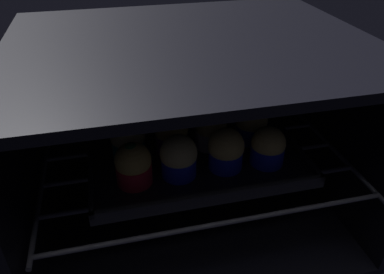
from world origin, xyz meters
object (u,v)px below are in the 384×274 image
(muffin_row1_col0, at_px, (128,138))
(muffin_row2_col3, at_px, (239,105))
(baking_tray, at_px, (192,148))
(muffin_row1_col1, at_px, (171,133))
(muffin_row2_col0, at_px, (123,117))
(muffin_row0_col3, at_px, (268,147))
(muffin_row1_col2, at_px, (211,131))
(muffin_row2_col2, at_px, (201,110))
(muffin_row0_col2, at_px, (226,150))
(muffin_row2_col1, at_px, (165,113))
(muffin_row0_col1, at_px, (179,157))
(muffin_row1_col3, at_px, (251,124))
(muffin_row0_col0, at_px, (133,164))

(muffin_row1_col0, bearing_deg, muffin_row2_col3, 18.38)
(baking_tray, xyz_separation_m, muffin_row1_col0, (-0.12, 0.00, 0.04))
(muffin_row1_col1, relative_size, muffin_row2_col0, 0.96)
(muffin_row0_col3, distance_m, muffin_row1_col0, 0.25)
(muffin_row2_col0, bearing_deg, baking_tray, -32.67)
(muffin_row1_col2, bearing_deg, muffin_row2_col2, 88.21)
(muffin_row0_col2, bearing_deg, muffin_row2_col1, 117.12)
(muffin_row0_col1, bearing_deg, muffin_row1_col1, 88.28)
(muffin_row2_col0, distance_m, muffin_row2_col3, 0.24)
(muffin_row2_col0, bearing_deg, muffin_row1_col1, -43.03)
(muffin_row0_col1, distance_m, muffin_row2_col0, 0.17)
(muffin_row1_col2, height_order, muffin_row2_col0, muffin_row2_col0)
(muffin_row0_col3, xyz_separation_m, muffin_row2_col1, (-0.15, 0.16, 0.00))
(baking_tray, bearing_deg, muffin_row2_col2, 63.88)
(baking_tray, xyz_separation_m, muffin_row1_col1, (-0.04, 0.00, 0.04))
(muffin_row2_col2, bearing_deg, muffin_row0_col2, -88.70)
(muffin_row0_col3, xyz_separation_m, muffin_row2_col3, (0.00, 0.16, 0.00))
(muffin_row1_col2, relative_size, muffin_row2_col1, 0.97)
(muffin_row1_col0, xyz_separation_m, muffin_row1_col3, (0.23, -0.00, -0.00))
(muffin_row2_col1, bearing_deg, muffin_row1_col0, -135.88)
(muffin_row0_col0, xyz_separation_m, muffin_row0_col1, (0.07, 0.00, 0.00))
(muffin_row2_col0, distance_m, muffin_row2_col1, 0.08)
(muffin_row0_col2, height_order, muffin_row1_col0, muffin_row1_col0)
(muffin_row1_col3, height_order, muffin_row2_col3, muffin_row1_col3)
(muffin_row0_col1, bearing_deg, muffin_row0_col3, -0.82)
(muffin_row1_col3, bearing_deg, muffin_row1_col2, -179.71)
(muffin_row0_col1, xyz_separation_m, muffin_row1_col1, (0.00, 0.08, -0.00))
(muffin_row1_col1, distance_m, muffin_row1_col3, 0.15)
(muffin_row1_col2, height_order, muffin_row2_col2, muffin_row2_col2)
(muffin_row2_col3, bearing_deg, muffin_row0_col2, -116.70)
(muffin_row2_col1, distance_m, muffin_row2_col2, 0.07)
(muffin_row0_col0, distance_m, muffin_row2_col2, 0.22)
(muffin_row1_col3, bearing_deg, muffin_row2_col3, 87.44)
(muffin_row0_col3, bearing_deg, muffin_row2_col3, 89.26)
(muffin_row1_col1, bearing_deg, muffin_row2_col2, 44.95)
(muffin_row0_col3, height_order, muffin_row2_col0, muffin_row2_col0)
(baking_tray, distance_m, muffin_row2_col1, 0.10)
(baking_tray, relative_size, muffin_row0_col3, 5.43)
(muffin_row0_col1, xyz_separation_m, muffin_row0_col2, (0.08, 0.00, 0.00))
(muffin_row1_col1, distance_m, muffin_row1_col2, 0.07)
(muffin_row1_col1, distance_m, muffin_row2_col2, 0.11)
(muffin_row0_col3, xyz_separation_m, muffin_row1_col1, (-0.15, 0.08, 0.00))
(muffin_row1_col3, bearing_deg, muffin_row0_col1, -154.91)
(muffin_row0_col2, distance_m, muffin_row1_col1, 0.11)
(muffin_row1_col0, relative_size, muffin_row2_col0, 1.03)
(muffin_row0_col0, height_order, muffin_row2_col1, muffin_row0_col0)
(muffin_row1_col3, bearing_deg, muffin_row1_col0, 178.95)
(muffin_row2_col1, xyz_separation_m, muffin_row2_col2, (0.07, -0.00, -0.00))
(baking_tray, relative_size, muffin_row2_col3, 5.39)
(muffin_row0_col1, relative_size, muffin_row0_col2, 1.01)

